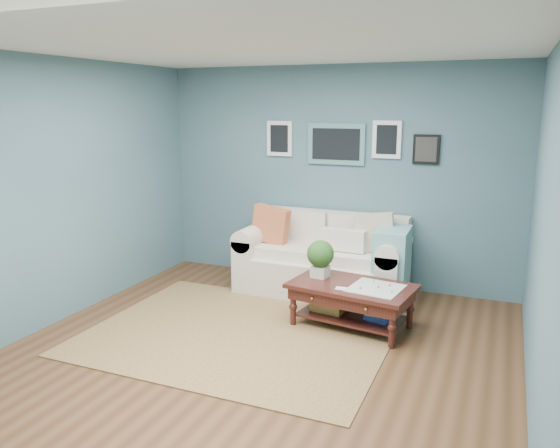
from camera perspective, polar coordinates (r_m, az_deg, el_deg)
The scene contains 4 objects.
room_shell at distance 4.58m, azimuth -3.14°, elevation 1.48°, with size 5.00×5.02×2.70m.
area_rug at distance 5.53m, azimuth -4.27°, elevation -11.30°, with size 2.89×2.32×0.01m, color brown.
loveseat at distance 6.56m, azimuth 5.23°, elevation -3.61°, with size 2.03×0.92×1.04m.
coffee_table at distance 5.62m, azimuth 6.93°, elevation -6.90°, with size 1.30×0.87×0.85m.
Camera 1 is at (1.97, -3.99, 2.23)m, focal length 35.00 mm.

